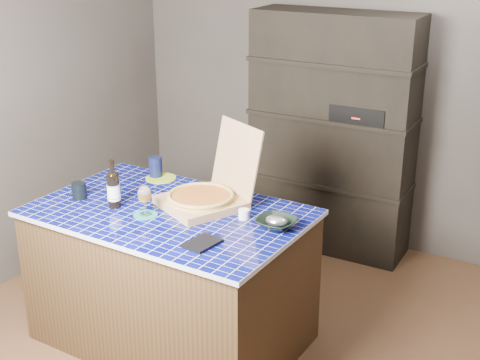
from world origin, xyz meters
The scene contains 14 objects.
room centered at (0.00, 0.00, 1.25)m, with size 3.50×3.50×3.50m.
shelving_unit centered at (0.00, 1.53, 0.90)m, with size 1.20×0.41×1.80m.
kitchen_island centered at (-0.33, -0.12, 0.42)m, with size 1.58×1.04×0.84m.
pizza_box centered at (-0.19, 0.04, 0.91)m, with size 0.60×0.64×0.45m.
mead_bottle centered at (-0.63, -0.23, 0.95)m, with size 0.08×0.08×0.28m.
teal_trivet centered at (-0.40, -0.24, 0.85)m, with size 0.14×0.14×0.01m, color #177B70.
wine_glass centered at (-0.40, -0.24, 0.96)m, with size 0.08×0.08×0.17m.
tumbler centered at (-0.90, -0.22, 0.89)m, with size 0.09×0.09×0.10m, color black.
dvd_case centered at (0.07, -0.39, 0.85)m, with size 0.13×0.19×0.01m, color black.
bowl centered at (0.31, -0.03, 0.87)m, with size 0.21×0.21×0.05m, color black.
foil_contents centered at (0.31, -0.03, 0.88)m, with size 0.12×0.10×0.06m, color silver.
white_jar centered at (0.10, -0.01, 0.87)m, with size 0.06×0.06×0.05m, color white.
navy_cup centered at (-0.71, 0.29, 0.91)m, with size 0.08×0.08×0.13m, color #0E1333.
green_trivet centered at (-0.67, 0.28, 0.85)m, with size 0.20×0.20×0.01m, color #8DB627.
Camera 1 is at (1.72, -2.97, 2.36)m, focal length 50.00 mm.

